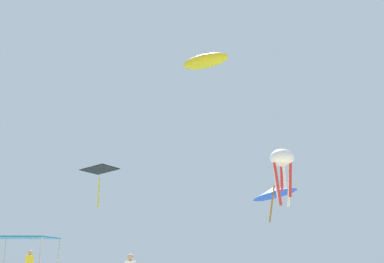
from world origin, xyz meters
name	(u,v)px	position (x,y,z in m)	size (l,w,h in m)	color
canopy_tent	(23,240)	(-6.83, 2.48, 2.37)	(2.86, 3.18, 2.50)	#B2B2B7
kite_diamond_black	(100,171)	(-6.55, 20.16, 9.05)	(3.61, 3.61, 3.80)	black
kite_delta_blue	(274,191)	(11.35, 27.81, 8.36)	(6.45, 6.41, 4.53)	blue
kite_inflatable_yellow	(205,61)	(3.40, 21.05, 20.83)	(5.21, 3.78, 1.88)	yellow
kite_octopus_white	(282,161)	(8.18, 10.48, 8.11)	(1.82, 1.82, 4.07)	white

